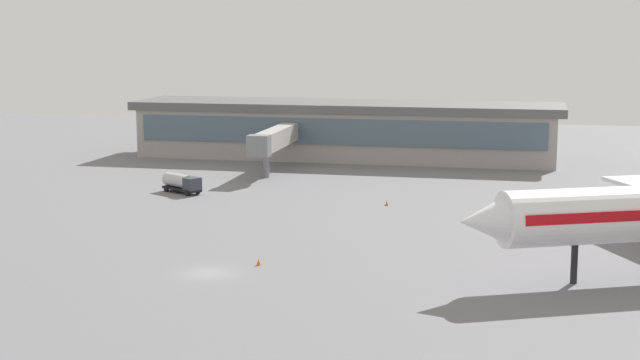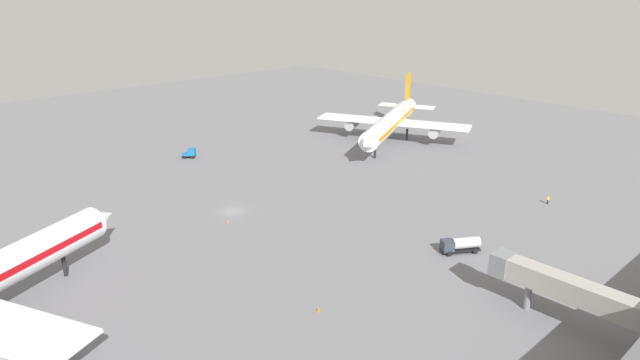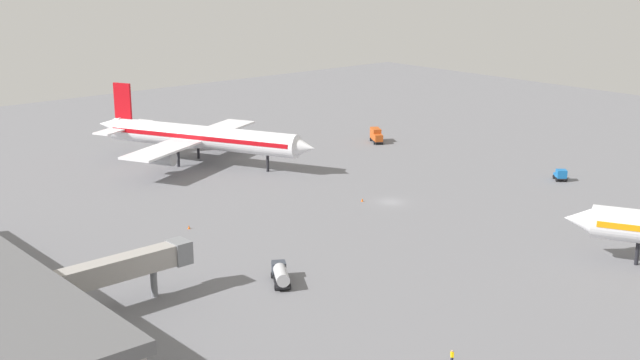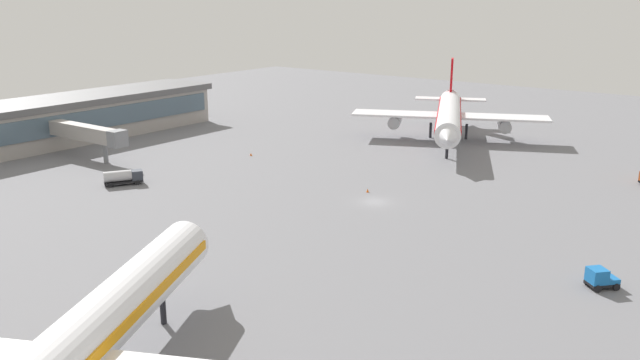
{
  "view_description": "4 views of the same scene",
  "coord_description": "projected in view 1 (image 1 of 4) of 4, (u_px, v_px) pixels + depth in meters",
  "views": [
    {
      "loc": [
        -27.89,
        77.92,
        21.76
      ],
      "look_at": [
        -7.03,
        -14.64,
        6.44
      ],
      "focal_mm": 52.73,
      "sensor_mm": 36.0,
      "label": 1
    },
    {
      "loc": [
        -51.73,
        -80.9,
        40.25
      ],
      "look_at": [
        11.05,
        -12.54,
        6.97
      ],
      "focal_mm": 30.18,
      "sensor_mm": 36.0,
      "label": 2
    },
    {
      "loc": [
        100.97,
        -103.58,
        43.34
      ],
      "look_at": [
        -1.39,
        -15.71,
        6.63
      ],
      "focal_mm": 46.65,
      "sensor_mm": 36.0,
      "label": 3
    },
    {
      "loc": [
        81.84,
        50.94,
        30.67
      ],
      "look_at": [
        11.41,
        -2.04,
        5.73
      ],
      "focal_mm": 36.58,
      "sensor_mm": 36.0,
      "label": 4
    }
  ],
  "objects": [
    {
      "name": "jet_bridge",
      "position": [
        275.0,
        139.0,
        143.44
      ],
      "size": [
        3.36,
        22.64,
        6.74
      ],
      "rotation": [
        0.0,
        0.0,
        1.59
      ],
      "color": "#9E9993",
      "rests_on": "ground"
    },
    {
      "name": "safety_cone_mid_apron",
      "position": [
        387.0,
        203.0,
        116.8
      ],
      "size": [
        0.44,
        0.44,
        0.6
      ],
      "primitive_type": "cone",
      "color": "#EA590C",
      "rests_on": "ground"
    },
    {
      "name": "terminal_building",
      "position": [
        346.0,
        129.0,
        159.45
      ],
      "size": [
        72.33,
        16.01,
        9.48
      ],
      "color": "#9E9993",
      "rests_on": "ground"
    },
    {
      "name": "fuel_truck",
      "position": [
        182.0,
        183.0,
        125.65
      ],
      "size": [
        6.37,
        4.9,
        2.5
      ],
      "rotation": [
        0.0,
        0.0,
        2.59
      ],
      "color": "black",
      "rests_on": "ground"
    },
    {
      "name": "safety_cone_near_gate",
      "position": [
        258.0,
        262.0,
        87.28
      ],
      "size": [
        0.44,
        0.44,
        0.6
      ],
      "primitive_type": "cone",
      "color": "#EA590C",
      "rests_on": "ground"
    },
    {
      "name": "ground",
      "position": [
        208.0,
        273.0,
        84.57
      ],
      "size": [
        288.0,
        288.0,
        0.0
      ],
      "primitive_type": "plane",
      "color": "slate"
    }
  ]
}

